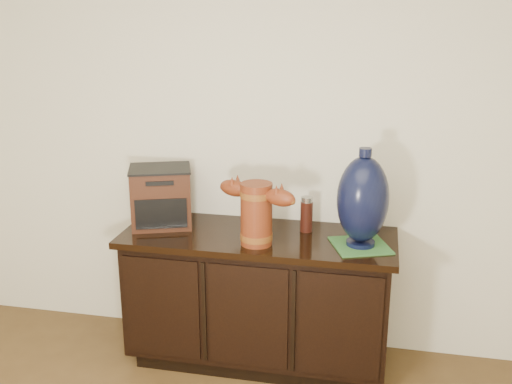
% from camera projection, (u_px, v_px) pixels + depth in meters
% --- Properties ---
extents(sideboard, '(1.46, 0.56, 0.75)m').
position_uv_depth(sideboard, '(258.00, 297.00, 3.30)').
color(sideboard, black).
rests_on(sideboard, ground).
extents(terracotta_vessel, '(0.45, 0.25, 0.32)m').
position_uv_depth(terracotta_vessel, '(256.00, 210.00, 3.01)').
color(terracotta_vessel, maroon).
rests_on(terracotta_vessel, sideboard).
extents(tv_radio, '(0.40, 0.36, 0.33)m').
position_uv_depth(tv_radio, '(161.00, 197.00, 3.29)').
color(tv_radio, '#391B0E').
rests_on(tv_radio, sideboard).
extents(green_mat, '(0.35, 0.35, 0.01)m').
position_uv_depth(green_mat, '(360.00, 245.00, 3.04)').
color(green_mat, '#346C30').
rests_on(green_mat, sideboard).
extents(lamp_base, '(0.33, 0.33, 0.50)m').
position_uv_depth(lamp_base, '(363.00, 200.00, 2.96)').
color(lamp_base, black).
rests_on(lamp_base, green_mat).
extents(spray_can, '(0.07, 0.07, 0.19)m').
position_uv_depth(spray_can, '(307.00, 214.00, 3.22)').
color(spray_can, '#50190D').
rests_on(spray_can, sideboard).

